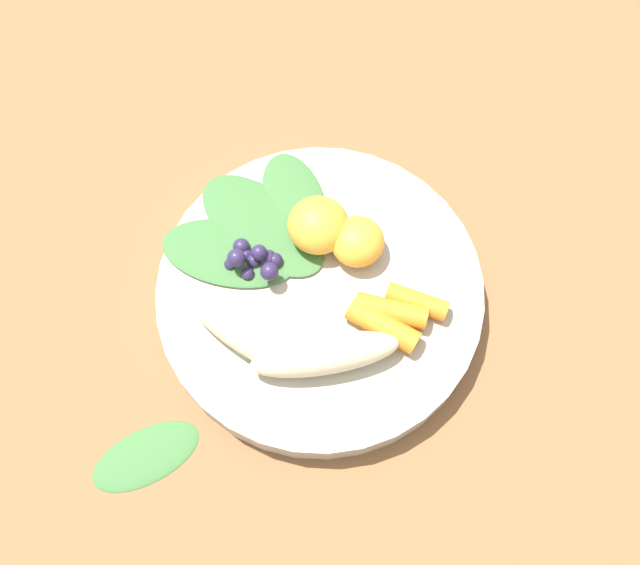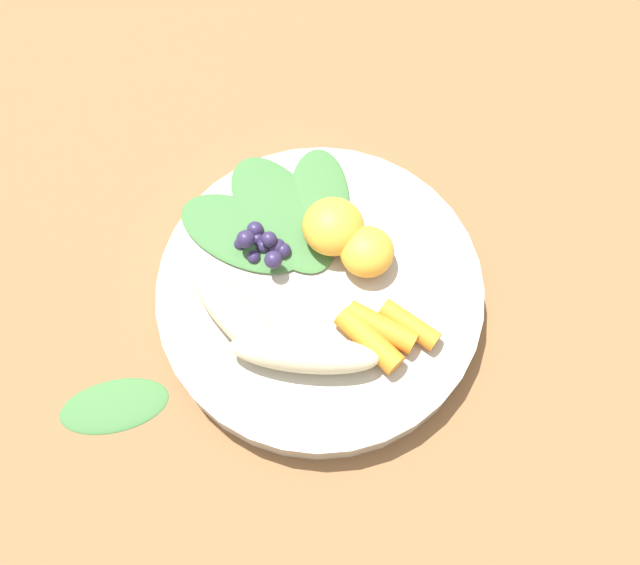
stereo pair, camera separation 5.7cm
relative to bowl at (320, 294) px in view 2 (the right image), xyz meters
The scene contains 15 objects.
ground_plane 0.01m from the bowl, ahead, with size 2.40×2.40×0.00m, color brown.
bowl is the anchor object (origin of this frame).
banana_peeled_left 0.07m from the bowl, 44.15° to the right, with size 0.11×0.03×0.03m, color beige.
banana_peeled_right 0.08m from the bowl, 98.68° to the right, with size 0.11×0.03×0.03m, color beige.
orange_segment_near 0.06m from the bowl, 134.19° to the left, with size 0.05×0.05×0.04m, color #F4A833.
orange_segment_far 0.05m from the bowl, 92.72° to the left, with size 0.04×0.04×0.03m, color #F4A833.
carrot_front 0.07m from the bowl, ahead, with size 0.02×0.02×0.06m, color orange.
carrot_mid_left 0.06m from the bowl, 19.15° to the left, with size 0.02×0.02×0.06m, color orange.
carrot_mid_right 0.08m from the bowl, 30.74° to the left, with size 0.02×0.02×0.05m, color orange.
blueberry_pile 0.06m from the bowl, 158.46° to the right, with size 0.05×0.04×0.03m.
coconut_shred_patch 0.07m from the bowl, behind, with size 0.04×0.04×0.00m, color white.
kale_leaf_left 0.08m from the bowl, 147.64° to the left, with size 0.10×0.05×0.01m, color #3D7038.
kale_leaf_right 0.08m from the bowl, behind, with size 0.13×0.06×0.01m, color #3D7038.
kale_leaf_rear 0.08m from the bowl, 159.15° to the right, with size 0.11×0.06×0.01m, color #3D7038.
kale_leaf_stray 0.19m from the bowl, 93.75° to the right, with size 0.09×0.04×0.01m, color #3D7038.
Camera 2 is at (0.18, -0.12, 0.57)m, focal length 40.60 mm.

